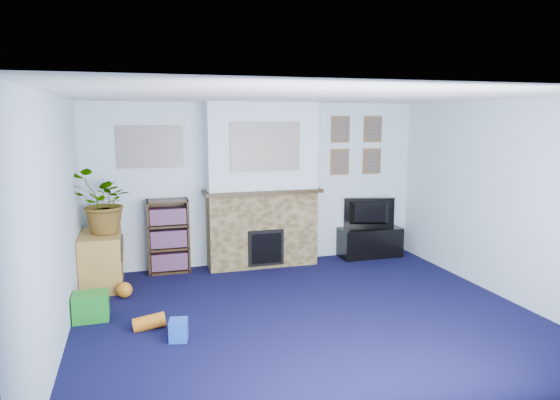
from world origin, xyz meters
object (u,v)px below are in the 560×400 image
object	(u,v)px
television	(370,213)
sideboard	(102,260)
tv_stand	(370,243)
bookshelf	(168,238)

from	to	relation	value
television	sideboard	size ratio (longest dim) A/B	0.88
television	sideboard	xyz separation A→B (m)	(-4.00, -0.30, -0.34)
sideboard	tv_stand	bearing A→B (deg)	4.01
bookshelf	sideboard	bearing A→B (deg)	-157.99
sideboard	bookshelf	bearing A→B (deg)	22.01
bookshelf	sideboard	world-z (taller)	bookshelf
bookshelf	sideboard	xyz separation A→B (m)	(-0.88, -0.36, -0.15)
television	sideboard	distance (m)	4.02
tv_stand	sideboard	distance (m)	4.01
tv_stand	bookshelf	size ratio (longest dim) A/B	0.93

